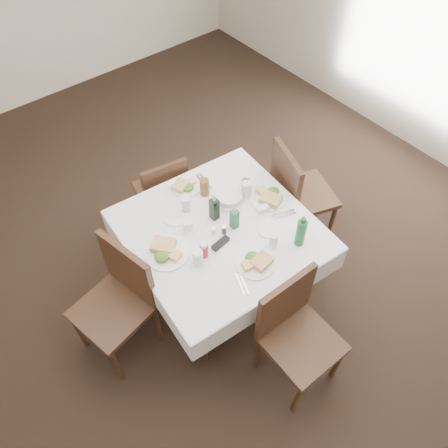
% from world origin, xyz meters
% --- Properties ---
extents(ground_plane, '(7.00, 7.00, 0.00)m').
position_xyz_m(ground_plane, '(0.00, 0.00, 0.00)').
color(ground_plane, black).
extents(room_shell, '(6.04, 7.04, 2.80)m').
position_xyz_m(room_shell, '(0.00, 0.00, 1.71)').
color(room_shell, beige).
rests_on(room_shell, ground).
extents(dining_table, '(1.42, 1.42, 0.76)m').
position_xyz_m(dining_table, '(0.17, -0.08, 0.68)').
color(dining_table, black).
rests_on(dining_table, ground).
extents(chair_north, '(0.47, 0.47, 0.85)m').
position_xyz_m(chair_north, '(0.19, 0.75, 0.49)').
color(chair_north, black).
rests_on(chair_north, ground).
extents(chair_south, '(0.47, 0.47, 0.98)m').
position_xyz_m(chair_south, '(0.12, -0.92, 0.56)').
color(chair_south, black).
rests_on(chair_south, ground).
extents(chair_east, '(0.60, 0.60, 1.00)m').
position_xyz_m(chair_east, '(1.03, -0.03, 0.57)').
color(chair_east, black).
rests_on(chair_east, ground).
extents(chair_west, '(0.56, 0.56, 1.00)m').
position_xyz_m(chair_west, '(-0.66, 0.01, 0.57)').
color(chair_west, black).
rests_on(chair_west, ground).
extents(meal_north, '(0.24, 0.24, 0.05)m').
position_xyz_m(meal_north, '(0.21, 0.42, 0.78)').
color(meal_north, white).
rests_on(meal_north, dining_table).
extents(meal_south, '(0.27, 0.27, 0.06)m').
position_xyz_m(meal_south, '(0.16, -0.47, 0.78)').
color(meal_south, white).
rests_on(meal_south, dining_table).
extents(meal_east, '(0.29, 0.29, 0.06)m').
position_xyz_m(meal_east, '(0.65, -0.08, 0.79)').
color(meal_east, white).
rests_on(meal_east, dining_table).
extents(meal_west, '(0.31, 0.31, 0.07)m').
position_xyz_m(meal_west, '(-0.27, -0.02, 0.79)').
color(meal_west, white).
rests_on(meal_west, dining_table).
extents(side_plate_a, '(0.17, 0.17, 0.01)m').
position_xyz_m(side_plate_a, '(-0.04, 0.21, 0.77)').
color(side_plate_a, white).
rests_on(side_plate_a, dining_table).
extents(side_plate_b, '(0.15, 0.15, 0.01)m').
position_xyz_m(side_plate_b, '(0.42, -0.31, 0.77)').
color(side_plate_b, white).
rests_on(side_plate_b, dining_table).
extents(water_n, '(0.07, 0.07, 0.13)m').
position_xyz_m(water_n, '(0.09, 0.23, 0.83)').
color(water_n, silver).
rests_on(water_n, dining_table).
extents(water_s, '(0.06, 0.06, 0.11)m').
position_xyz_m(water_s, '(0.36, -0.43, 0.82)').
color(water_s, silver).
rests_on(water_s, dining_table).
extents(water_e, '(0.08, 0.08, 0.14)m').
position_xyz_m(water_e, '(0.53, 0.05, 0.83)').
color(water_e, silver).
rests_on(water_e, dining_table).
extents(water_w, '(0.07, 0.07, 0.13)m').
position_xyz_m(water_w, '(-0.14, -0.22, 0.83)').
color(water_w, silver).
rests_on(water_w, dining_table).
extents(iced_tea_a, '(0.07, 0.07, 0.15)m').
position_xyz_m(iced_tea_a, '(0.29, 0.27, 0.84)').
color(iced_tea_a, brown).
rests_on(iced_tea_a, dining_table).
extents(iced_tea_b, '(0.07, 0.07, 0.14)m').
position_xyz_m(iced_tea_b, '(0.54, 0.08, 0.83)').
color(iced_tea_b, brown).
rests_on(iced_tea_b, dining_table).
extents(bread_basket, '(0.23, 0.23, 0.08)m').
position_xyz_m(bread_basket, '(0.39, 0.09, 0.80)').
color(bread_basket, silver).
rests_on(bread_basket, dining_table).
extents(oil_cruet_dark, '(0.06, 0.06, 0.24)m').
position_xyz_m(oil_cruet_dark, '(0.20, 0.03, 0.86)').
color(oil_cruet_dark, black).
rests_on(oil_cruet_dark, dining_table).
extents(oil_cruet_green, '(0.05, 0.05, 0.22)m').
position_xyz_m(oil_cruet_green, '(0.26, -0.13, 0.86)').
color(oil_cruet_green, '#175F33').
rests_on(oil_cruet_green, dining_table).
extents(ketchup_bottle, '(0.06, 0.06, 0.13)m').
position_xyz_m(ketchup_bottle, '(-0.07, -0.19, 0.82)').
color(ketchup_bottle, '#AB1F25').
rests_on(ketchup_bottle, dining_table).
extents(salt_shaker, '(0.03, 0.03, 0.07)m').
position_xyz_m(salt_shaker, '(0.10, -0.08, 0.79)').
color(salt_shaker, white).
rests_on(salt_shaker, dining_table).
extents(pepper_shaker, '(0.03, 0.03, 0.07)m').
position_xyz_m(pepper_shaker, '(0.16, -0.13, 0.80)').
color(pepper_shaker, '#40301E').
rests_on(pepper_shaker, dining_table).
extents(coffee_mug, '(0.11, 0.11, 0.08)m').
position_xyz_m(coffee_mug, '(-0.02, 0.07, 0.80)').
color(coffee_mug, white).
rests_on(coffee_mug, dining_table).
extents(sunglasses, '(0.15, 0.06, 0.03)m').
position_xyz_m(sunglasses, '(0.08, -0.19, 0.78)').
color(sunglasses, black).
rests_on(sunglasses, dining_table).
extents(green_bottle, '(0.07, 0.07, 0.27)m').
position_xyz_m(green_bottle, '(0.52, -0.53, 0.88)').
color(green_bottle, '#175F33').
rests_on(green_bottle, dining_table).
extents(sugar_caddy, '(0.10, 0.07, 0.05)m').
position_xyz_m(sugar_caddy, '(0.52, -0.14, 0.79)').
color(sugar_caddy, white).
rests_on(sugar_caddy, dining_table).
extents(cutlery_n, '(0.08, 0.20, 0.01)m').
position_xyz_m(cutlery_n, '(0.36, 0.38, 0.77)').
color(cutlery_n, silver).
rests_on(cutlery_n, dining_table).
extents(cutlery_s, '(0.10, 0.18, 0.01)m').
position_xyz_m(cutlery_s, '(-0.02, -0.54, 0.77)').
color(cutlery_s, silver).
rests_on(cutlery_s, dining_table).
extents(cutlery_e, '(0.20, 0.11, 0.01)m').
position_xyz_m(cutlery_e, '(0.62, -0.27, 0.77)').
color(cutlery_e, silver).
rests_on(cutlery_e, dining_table).
extents(cutlery_w, '(0.17, 0.04, 0.01)m').
position_xyz_m(cutlery_w, '(-0.21, 0.09, 0.77)').
color(cutlery_w, silver).
rests_on(cutlery_w, dining_table).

